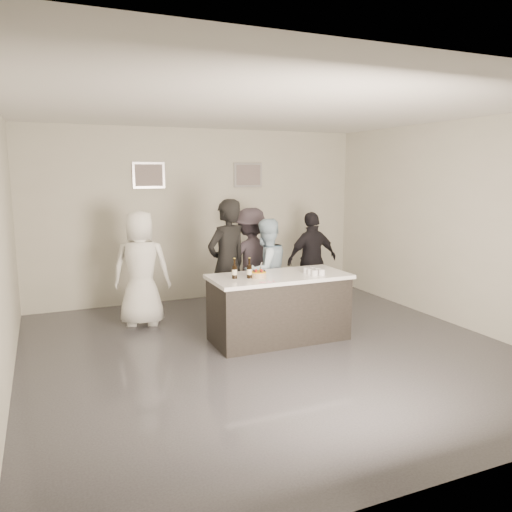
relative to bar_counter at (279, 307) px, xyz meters
The scene contains 18 objects.
floor 0.64m from the bar_counter, 127.80° to the right, with size 6.00×6.00×0.00m, color #3D3D42.
ceiling 2.59m from the bar_counter, 127.80° to the right, with size 6.00×6.00×0.00m, color white.
wall_back 2.86m from the bar_counter, 95.93° to the left, with size 6.00×0.04×3.00m, color beige.
wall_front 3.53m from the bar_counter, 94.69° to the right, with size 6.00×0.04×3.00m, color beige.
wall_right 2.94m from the bar_counter, ahead, with size 0.04×6.00×3.00m, color beige.
picture_left 3.36m from the bar_counter, 114.19° to the left, with size 0.54×0.04×0.44m, color #B2B2B7.
picture_right 3.21m from the bar_counter, 76.56° to the left, with size 0.54×0.04×0.44m, color #B2B2B7.
bar_counter is the anchor object (origin of this frame).
cake 0.59m from the bar_counter, 168.04° to the right, with size 0.20×0.20×0.07m, color gold.
beer_bottle_a 0.86m from the bar_counter, behind, with size 0.07×0.07×0.26m, color black.
beer_bottle_b 0.73m from the bar_counter, behind, with size 0.07×0.07×0.26m, color black.
tumbler_cluster 0.68m from the bar_counter, 17.00° to the right, with size 0.19×0.30×0.08m, color #C57612.
candles 0.65m from the bar_counter, 135.27° to the right, with size 0.24×0.08×0.01m, color pink.
person_main_black 1.03m from the bar_counter, 119.96° to the left, with size 0.69×0.45×1.88m, color black.
person_main_blue 0.94m from the bar_counter, 77.37° to the left, with size 0.76×0.59×1.57m, color silver.
person_guest_left 2.15m from the bar_counter, 138.17° to the left, with size 0.84×0.54×1.71m, color white.
person_guest_right 1.84m from the bar_counter, 46.42° to the left, with size 0.94×0.39×1.61m, color black.
person_guest_back 1.56m from the bar_counter, 81.55° to the left, with size 1.09×0.63×1.69m, color #322C34.
Camera 1 is at (-2.58, -5.52, 2.26)m, focal length 35.00 mm.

